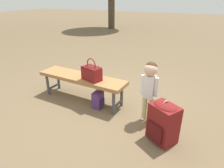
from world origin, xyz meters
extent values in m
plane|color=brown|center=(0.00, 0.00, 0.00)|extent=(40.00, 40.00, 0.00)
cube|color=#9E6B3D|center=(-0.52, -0.02, 0.42)|extent=(1.62, 0.49, 0.06)
cylinder|color=#47474C|center=(0.19, 0.08, 0.20)|extent=(0.05, 0.05, 0.39)
cylinder|color=#47474C|center=(0.17, -0.20, 0.20)|extent=(0.05, 0.05, 0.39)
cylinder|color=#47474C|center=(-1.21, 0.16, 0.20)|extent=(0.05, 0.05, 0.39)
cylinder|color=#47474C|center=(-1.23, -0.12, 0.20)|extent=(0.05, 0.05, 0.39)
cylinder|color=#47474C|center=(0.18, -0.06, 0.10)|extent=(0.06, 0.28, 0.04)
cylinder|color=#47474C|center=(-1.22, 0.02, 0.10)|extent=(0.06, 0.28, 0.04)
cube|color=maroon|center=(-0.28, -0.08, 0.56)|extent=(0.36, 0.26, 0.22)
cube|color=#561313|center=(-0.28, -0.08, 0.67)|extent=(0.33, 0.26, 0.02)
torus|color=maroon|center=(-0.28, -0.08, 0.72)|extent=(0.19, 0.07, 0.20)
cylinder|color=#CCCC8C|center=(0.74, -0.15, 0.19)|extent=(0.07, 0.07, 0.39)
cylinder|color=#CCCC8C|center=(0.65, -0.15, 0.19)|extent=(0.07, 0.07, 0.39)
ellipsoid|color=white|center=(0.74, -0.17, 0.02)|extent=(0.05, 0.09, 0.04)
ellipsoid|color=white|center=(0.65, -0.17, 0.02)|extent=(0.05, 0.09, 0.04)
cube|color=white|center=(0.69, -0.15, 0.55)|extent=(0.15, 0.13, 0.33)
cylinder|color=white|center=(0.79, -0.15, 0.57)|extent=(0.06, 0.06, 0.28)
cylinder|color=white|center=(0.60, -0.14, 0.57)|extent=(0.06, 0.06, 0.28)
sphere|color=beige|center=(0.69, -0.15, 0.81)|extent=(0.18, 0.18, 0.18)
sphere|color=#3F2819|center=(0.69, -0.14, 0.83)|extent=(0.17, 0.17, 0.17)
cube|color=maroon|center=(0.99, -0.48, 0.25)|extent=(0.42, 0.39, 0.50)
ellipsoid|color=maroon|center=(0.99, -0.48, 0.49)|extent=(0.40, 0.37, 0.11)
cube|color=#4A1010|center=(0.92, -0.61, 0.18)|extent=(0.22, 0.15, 0.23)
cube|color=#4A1010|center=(1.13, -0.41, 0.25)|extent=(0.06, 0.05, 0.43)
cube|color=#4A1010|center=(1.00, -0.33, 0.25)|extent=(0.06, 0.05, 0.43)
torus|color=#B2B2B7|center=(0.99, -0.48, 0.54)|extent=(0.05, 0.08, 0.08)
cube|color=#4C2D66|center=(-0.15, -0.14, 0.14)|extent=(0.14, 0.19, 0.28)
ellipsoid|color=#4C2D66|center=(-0.15, -0.14, 0.27)|extent=(0.14, 0.18, 0.06)
cube|color=#311D42|center=(-0.07, -0.14, 0.10)|extent=(0.02, 0.13, 0.12)
cube|color=#311D42|center=(-0.22, -0.10, 0.14)|extent=(0.01, 0.03, 0.24)
cube|color=#311D42|center=(-0.22, -0.18, 0.14)|extent=(0.01, 0.03, 0.24)
torus|color=#B2B2B7|center=(-0.15, -0.14, 0.30)|extent=(0.05, 0.01, 0.05)
cylinder|color=#473828|center=(-3.68, 7.68, 1.28)|extent=(0.36, 0.36, 2.56)
camera|label=1|loc=(1.29, -2.59, 1.72)|focal=31.39mm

